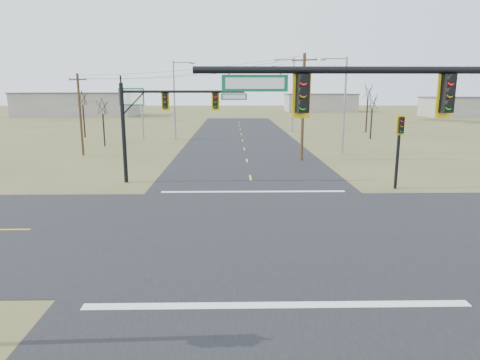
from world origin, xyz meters
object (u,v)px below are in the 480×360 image
Objects in this scene: streetlight_c at (176,96)px; mast_arm_far at (165,111)px; streetlight_a at (343,101)px; utility_pole_near at (303,106)px; streetlight_b at (292,91)px; bare_tree_b at (82,97)px; pedestal_signal_ne at (400,136)px; mast_arm_near at (459,126)px; utility_pole_far at (80,113)px; bare_tree_c at (373,101)px; bare_tree_a at (102,106)px; bare_tree_d at (368,91)px; highway_sign at (132,104)px.

mast_arm_far is at bearing -101.31° from streetlight_c.
mast_arm_far is at bearing -134.41° from streetlight_a.
utility_pole_near is 27.88m from streetlight_b.
utility_pole_near is at bearing 45.20° from mast_arm_far.
bare_tree_b is at bearing 148.02° from streetlight_c.
pedestal_signal_ne is at bearing -45.52° from bare_tree_b.
utility_pole_far is (-21.49, 31.41, -1.31)m from mast_arm_near.
bare_tree_b is (-5.39, 16.67, 1.25)m from utility_pole_far.
utility_pole_near is at bearing -124.92° from bare_tree_c.
pedestal_signal_ne is 34.42m from bare_tree_a.
streetlight_b is at bearing 17.17° from streetlight_c.
pedestal_signal_ne is at bearing -30.59° from utility_pole_far.
streetlight_c reaches higher than streetlight_a.
utility_pole_far reaches higher than bare_tree_b.
bare_tree_d is at bearing 2.33° from streetlight_c.
streetlight_b is 29.81m from bare_tree_a.
bare_tree_a is at bearing -156.13° from bare_tree_d.
highway_sign is 0.69× the size of streetlight_a.
bare_tree_c is (33.76, 13.84, 0.79)m from utility_pole_far.
bare_tree_d reaches higher than bare_tree_c.
mast_arm_near is at bearing -51.77° from highway_sign.
streetlight_b is 1.63× the size of bare_tree_b.
highway_sign is 31.68m from bare_tree_c.
bare_tree_b is at bearing 135.36° from pedestal_signal_ne.
mast_arm_near is 38.08m from utility_pole_far.
pedestal_signal_ne is at bearing -104.33° from bare_tree_d.
streetlight_a is 24.18m from streetlight_b.
pedestal_signal_ne is at bearing -104.56° from bare_tree_c.
mast_arm_far is at bearing -125.37° from bare_tree_d.
bare_tree_d is (28.05, 9.80, 0.65)m from streetlight_c.
bare_tree_b is (-29.80, -7.61, -0.79)m from streetlight_b.
pedestal_signal_ne is 0.72× the size of bare_tree_b.
bare_tree_b is (-15.86, 29.67, 0.44)m from mast_arm_far.
highway_sign is 6.60m from bare_tree_a.
utility_pole_near is 33.74m from bare_tree_b.
highway_sign reaches higher than bare_tree_c.
streetlight_a is 1.51× the size of bare_tree_c.
streetlight_a is at bearing -118.71° from bare_tree_c.
highway_sign is 0.67× the size of streetlight_c.
utility_pole_near is 0.87× the size of streetlight_b.
mast_arm_near is at bearing -54.31° from mast_arm_far.
utility_pole_near is 23.98m from bare_tree_a.
streetlight_a is 15.58m from bare_tree_c.
streetlight_c is 1.57× the size of bare_tree_c.
bare_tree_c is (7.48, 13.66, -0.42)m from streetlight_a.
utility_pole_far is at bearing 170.98° from utility_pole_near.
bare_tree_a is 34.31m from bare_tree_c.
streetlight_b reaches higher than streetlight_c.
pedestal_signal_ne is at bearing 55.25° from mast_arm_near.
streetlight_c is at bearing 37.90° from bare_tree_a.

